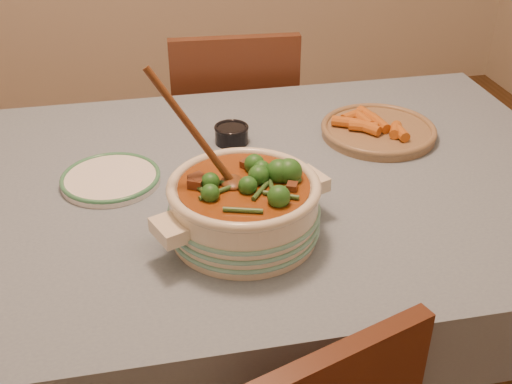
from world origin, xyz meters
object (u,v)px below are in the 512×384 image
white_plate (111,178)px  condiment_bowl (232,133)px  dining_table (243,213)px  fried_plate (378,129)px  chair_far (233,133)px  stew_casserole (244,203)px

white_plate → condiment_bowl: bearing=24.8°
dining_table → fried_plate: (0.40, 0.16, 0.11)m
dining_table → white_plate: 0.33m
white_plate → fried_plate: (0.71, 0.11, 0.01)m
white_plate → chair_far: size_ratio=0.29×
dining_table → condiment_bowl: size_ratio=17.95×
white_plate → condiment_bowl: (0.31, 0.14, 0.02)m
condiment_bowl → fried_plate: (0.39, -0.04, -0.01)m
chair_far → fried_plate: bearing=120.7°
dining_table → stew_casserole: (-0.04, -0.22, 0.17)m
condiment_bowl → fried_plate: fried_plate is taller
stew_casserole → fried_plate: size_ratio=1.18×
dining_table → white_plate: white_plate is taller
dining_table → white_plate: size_ratio=6.50×
dining_table → stew_casserole: 0.28m
condiment_bowl → stew_casserole: bearing=-96.1°
condiment_bowl → chair_far: 0.62m
stew_casserole → condiment_bowl: bearing=83.9°
stew_casserole → condiment_bowl: (0.04, 0.42, -0.05)m
stew_casserole → condiment_bowl: 0.42m
white_plate → fried_plate: size_ratio=0.79×
white_plate → fried_plate: 0.71m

